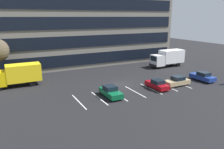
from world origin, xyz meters
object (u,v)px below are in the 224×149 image
Objects in this scene: box_truck_yellow_all at (17,74)px; sedan_navy at (203,76)px; box_truck_white at (168,57)px; sedan_tan at (177,81)px; sedan_forest at (111,92)px; sedan_maroon at (157,84)px.

box_truck_yellow_all is 1.72× the size of sedan_navy.
sedan_tan is (-7.71, -11.07, -1.27)m from box_truck_white.
sedan_navy is 17.10m from sedan_forest.
sedan_forest is (-17.10, 0.26, -0.02)m from sedan_navy.
box_truck_white reaches higher than sedan_maroon.
sedan_forest is at bearing 178.56° from sedan_maroon.
box_truck_yellow_all is 1.77× the size of sedan_forest.
box_truck_yellow_all is 1.77× the size of sedan_tan.
sedan_forest is (-11.38, 0.37, -0.00)m from sedan_tan.
sedan_navy is at bearing -100.27° from box_truck_white.
sedan_navy reaches higher than sedan_forest.
sedan_maroon is 0.96× the size of sedan_forest.
sedan_tan is at bearing -26.41° from box_truck_yellow_all.
sedan_forest is (-7.63, 0.19, 0.03)m from sedan_maroon.
box_truck_yellow_all is at bearing 158.69° from sedan_navy.
sedan_tan is (-5.73, -0.11, -0.02)m from sedan_navy.
sedan_tan reaches higher than sedan_maroon.
sedan_maroon is at bearing 177.34° from sedan_tan.
sedan_tan is (21.97, -10.91, -1.20)m from box_truck_yellow_all.
sedan_tan is 1.00× the size of sedan_forest.
box_truck_white is 1.79× the size of sedan_navy.
sedan_navy is 1.02× the size of sedan_tan.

